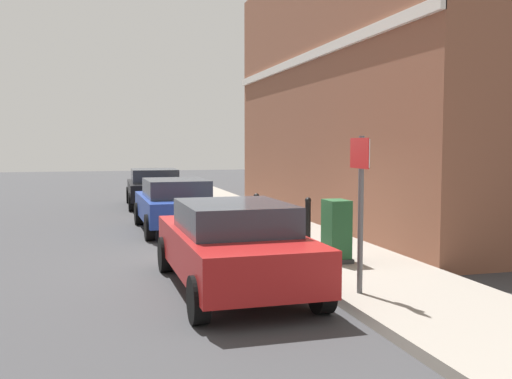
% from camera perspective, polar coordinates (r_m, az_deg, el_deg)
% --- Properties ---
extents(ground, '(80.00, 80.00, 0.00)m').
position_cam_1_polar(ground, '(11.48, -1.98, -7.26)').
color(ground, '#38383A').
extents(sidewalk, '(2.47, 30.00, 0.15)m').
position_cam_1_polar(sidewalk, '(17.69, -0.28, -2.85)').
color(sidewalk, gray).
rests_on(sidewalk, ground).
extents(corner_building, '(7.87, 13.90, 7.84)m').
position_cam_1_polar(corner_building, '(18.67, 16.16, 9.19)').
color(corner_building, brown).
rests_on(corner_building, ground).
extents(car_red, '(2.00, 4.36, 1.42)m').
position_cam_1_polar(car_red, '(9.37, -2.25, -5.31)').
color(car_red, maroon).
rests_on(car_red, ground).
extents(car_blue, '(1.96, 4.02, 1.39)m').
position_cam_1_polar(car_blue, '(15.81, -7.84, -1.35)').
color(car_blue, navy).
rests_on(car_blue, ground).
extents(car_black, '(2.06, 4.07, 1.39)m').
position_cam_1_polar(car_black, '(22.09, -9.85, 0.29)').
color(car_black, black).
rests_on(car_black, ground).
extents(utility_cabinet, '(0.46, 0.61, 1.15)m').
position_cam_1_polar(utility_cabinet, '(10.99, 7.81, -4.22)').
color(utility_cabinet, '#1E4C28').
rests_on(utility_cabinet, sidewalk).
extents(bollard_near_cabinet, '(0.14, 0.14, 1.04)m').
position_cam_1_polar(bollard_near_cabinet, '(12.66, 5.07, -2.94)').
color(bollard_near_cabinet, black).
rests_on(bollard_near_cabinet, sidewalk).
extents(bollard_far_kerb, '(0.14, 0.14, 1.04)m').
position_cam_1_polar(bollard_far_kerb, '(13.58, 0.04, -2.41)').
color(bollard_far_kerb, black).
rests_on(bollard_far_kerb, sidewalk).
extents(street_sign, '(0.08, 0.60, 2.30)m').
position_cam_1_polar(street_sign, '(8.63, 10.10, -0.08)').
color(street_sign, '#59595B').
rests_on(street_sign, sidewalk).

